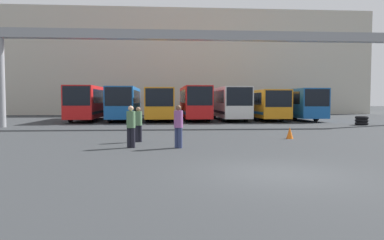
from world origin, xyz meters
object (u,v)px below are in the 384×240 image
object	(u,v)px
pedestrian_near_right	(178,125)
traffic_cone	(290,133)
bus_slot_0	(89,101)
bus_slot_6	(293,102)
bus_slot_2	(160,102)
tire_stack	(362,121)
bus_slot_4	(229,101)
pedestrian_near_left	(138,123)
bus_slot_5	(260,103)
bus_slot_3	(194,101)
pedestrian_far_center	(131,125)
bus_slot_1	(125,102)

from	to	relation	value
pedestrian_near_right	traffic_cone	xyz separation A→B (m)	(6.04, 3.30, -0.67)
bus_slot_0	bus_slot_6	xyz separation A→B (m)	(20.82, 0.70, -0.11)
bus_slot_2	pedestrian_near_right	distance (m)	21.50
pedestrian_near_right	tire_stack	distance (m)	20.26
bus_slot_2	traffic_cone	xyz separation A→B (m)	(6.97, -18.17, -1.50)
bus_slot_0	traffic_cone	bearing A→B (deg)	-52.72
bus_slot_0	traffic_cone	distance (m)	23.02
bus_slot_4	tire_stack	xyz separation A→B (m)	(9.42, -8.17, -1.50)
pedestrian_near_left	traffic_cone	bearing A→B (deg)	-16.90
bus_slot_2	bus_slot_6	distance (m)	13.91
bus_slot_0	tire_stack	xyz separation A→B (m)	(23.30, -8.45, -1.54)
bus_slot_0	tire_stack	world-z (taller)	bus_slot_0
tire_stack	pedestrian_near_right	bearing A→B (deg)	-139.61
bus_slot_4	bus_slot_6	xyz separation A→B (m)	(6.94, 0.99, -0.08)
bus_slot_0	bus_slot_5	size ratio (longest dim) A/B	0.90
bus_slot_3	bus_slot_6	xyz separation A→B (m)	(10.41, 0.77, -0.12)
bus_slot_0	bus_slot_4	size ratio (longest dim) A/B	1.05
bus_slot_2	bus_slot_4	size ratio (longest dim) A/B	1.03
pedestrian_near_right	pedestrian_far_center	xyz separation A→B (m)	(-2.03, 0.24, -0.02)
bus_slot_3	bus_slot_4	size ratio (longest dim) A/B	1.04
bus_slot_2	bus_slot_5	xyz separation A→B (m)	(10.41, 0.75, -0.09)
tire_stack	bus_slot_1	bearing A→B (deg)	157.44
bus_slot_0	pedestrian_near_right	world-z (taller)	bus_slot_0
bus_slot_4	bus_slot_6	distance (m)	7.01
bus_slot_2	pedestrian_far_center	size ratio (longest dim) A/B	5.96
bus_slot_4	bus_slot_6	world-z (taller)	bus_slot_4
bus_slot_5	pedestrian_near_left	size ratio (longest dim) A/B	7.17
bus_slot_2	tire_stack	bearing A→B (deg)	-27.02
traffic_cone	pedestrian_near_right	bearing A→B (deg)	-151.34
pedestrian_far_center	traffic_cone	distance (m)	8.65
bus_slot_4	pedestrian_far_center	size ratio (longest dim) A/B	5.76
bus_slot_4	tire_stack	size ratio (longest dim) A/B	10.01
bus_slot_3	pedestrian_near_right	xyz separation A→B (m)	(-2.53, -21.51, -0.93)
bus_slot_6	bus_slot_0	bearing A→B (deg)	-178.08
bus_slot_0	traffic_cone	size ratio (longest dim) A/B	17.87
bus_slot_2	pedestrian_far_center	bearing A→B (deg)	-92.95
bus_slot_4	tire_stack	distance (m)	12.56
pedestrian_far_center	tire_stack	distance (m)	21.71
bus_slot_0	pedestrian_far_center	world-z (taller)	bus_slot_0
bus_slot_1	pedestrian_near_right	world-z (taller)	bus_slot_1
pedestrian_near_right	bus_slot_4	bearing A→B (deg)	-61.82
bus_slot_1	bus_slot_6	distance (m)	17.38
pedestrian_near_left	pedestrian_near_right	bearing A→B (deg)	-75.65
pedestrian_near_left	traffic_cone	xyz separation A→B (m)	(7.89, 0.92, -0.60)
pedestrian_near_left	bus_slot_0	bearing A→B (deg)	83.84
traffic_cone	pedestrian_far_center	bearing A→B (deg)	-159.21
bus_slot_6	pedestrian_far_center	world-z (taller)	bus_slot_6
bus_slot_5	bus_slot_6	size ratio (longest dim) A/B	0.99
bus_slot_6	tire_stack	world-z (taller)	bus_slot_6
pedestrian_near_left	pedestrian_far_center	bearing A→B (deg)	-118.40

